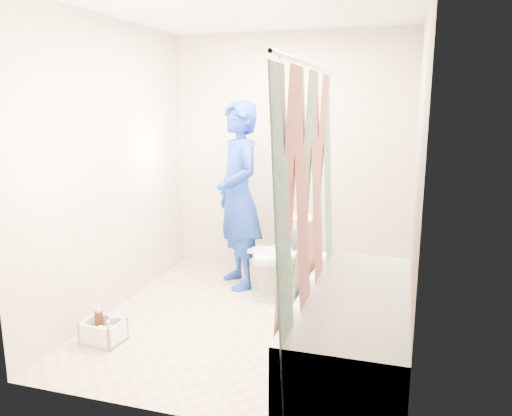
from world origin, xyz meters
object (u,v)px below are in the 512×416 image
(bathtub, at_px, (354,326))
(cleaning_caddy, at_px, (104,333))
(toilet, at_px, (280,256))
(plumber, at_px, (238,196))

(bathtub, bearing_deg, cleaning_caddy, -172.43)
(cleaning_caddy, bearing_deg, bathtub, 13.14)
(bathtub, bearing_deg, toilet, 125.69)
(bathtub, distance_m, cleaning_caddy, 1.80)
(bathtub, distance_m, toilet, 1.35)
(plumber, relative_size, cleaning_caddy, 5.82)
(plumber, height_order, cleaning_caddy, plumber)
(toilet, xyz_separation_m, cleaning_caddy, (-0.98, -1.33, -0.27))
(toilet, distance_m, cleaning_caddy, 1.68)
(bathtub, height_order, cleaning_caddy, bathtub)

